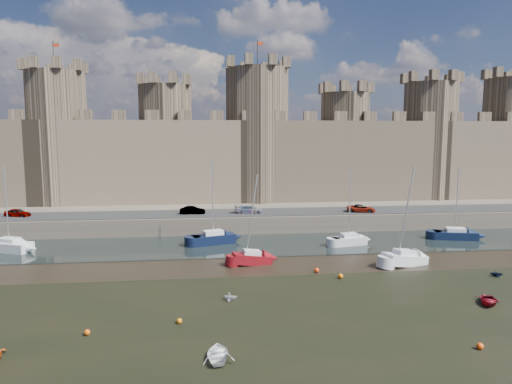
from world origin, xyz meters
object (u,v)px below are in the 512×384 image
car_3 (361,209)px  sailboat_5 (404,258)px  car_1 (192,210)px  sailboat_1 (213,238)px  sailboat_0 (9,245)px  sailboat_3 (455,234)px  car_0 (18,213)px  sailboat_2 (349,239)px  car_2 (249,209)px  sailboat_4 (252,258)px

car_3 → sailboat_5: 19.45m
car_1 → sailboat_1: size_ratio=0.33×
sailboat_0 → sailboat_1: size_ratio=0.94×
sailboat_5 → sailboat_0: bearing=149.3°
car_1 → sailboat_3: size_ratio=0.38×
car_0 → sailboat_2: bearing=-88.3°
car_2 → sailboat_3: bearing=-104.0°
car_1 → car_3: bearing=-90.4°
sailboat_0 → sailboat_3: bearing=22.8°
car_0 → sailboat_4: (31.45, -18.80, -2.38)m
sailboat_1 → sailboat_4: bearing=-84.7°
car_1 → sailboat_2: size_ratio=0.38×
car_2 → sailboat_2: bearing=-128.0°
sailboat_2 → sailboat_4: bearing=-163.9°
car_0 → sailboat_0: bearing=-148.2°
car_0 → sailboat_5: bearing=-97.3°
car_3 → sailboat_3: 13.44m
sailboat_5 → sailboat_3: bearing=24.8°
car_2 → sailboat_3: 28.74m
car_3 → car_0: bearing=104.0°
car_2 → car_3: car_2 is taller
car_2 → sailboat_5: size_ratio=0.39×
car_0 → sailboat_3: (59.99, -10.12, -2.36)m
sailboat_0 → car_2: bearing=40.1°
car_2 → car_1: bearing=94.1°
sailboat_4 → sailboat_5: 16.58m
car_3 → sailboat_2: bearing=169.2°
car_3 → sailboat_3: sailboat_3 is taller
car_1 → sailboat_2: bearing=-116.7°
sailboat_4 → sailboat_5: size_ratio=0.92×
car_0 → sailboat_3: size_ratio=0.37×
car_1 → sailboat_3: sailboat_3 is taller
car_1 → sailboat_1: sailboat_1 is taller
car_0 → sailboat_5: (47.88, -21.03, -2.35)m
sailboat_5 → sailboat_1: bearing=132.7°
car_3 → sailboat_5: (-1.81, -19.23, -2.32)m
sailboat_3 → sailboat_2: bearing=-159.5°
car_1 → sailboat_1: bearing=-159.3°
sailboat_4 → sailboat_5: bearing=-17.6°
car_3 → sailboat_4: bearing=149.1°
sailboat_0 → sailboat_4: (28.63, -8.56, -0.07)m
car_0 → sailboat_2: sailboat_2 is taller
car_3 → sailboat_2: (-5.04, -9.95, -2.30)m
sailboat_1 → sailboat_2: bearing=-25.8°
car_0 → car_3: size_ratio=0.86×
car_1 → sailboat_4: sailboat_4 is taller
sailboat_2 → sailboat_5: 9.83m
car_1 → car_0: bearing=90.5°
sailboat_3 → sailboat_4: sailboat_4 is taller
sailboat_0 → sailboat_3: 57.17m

